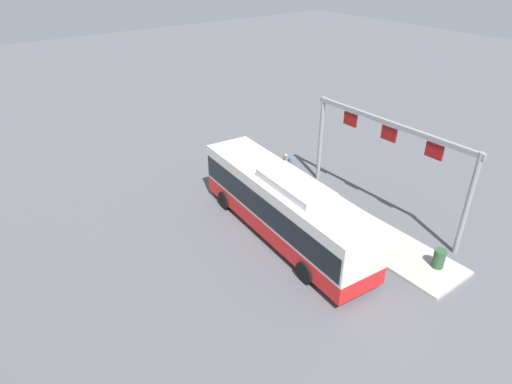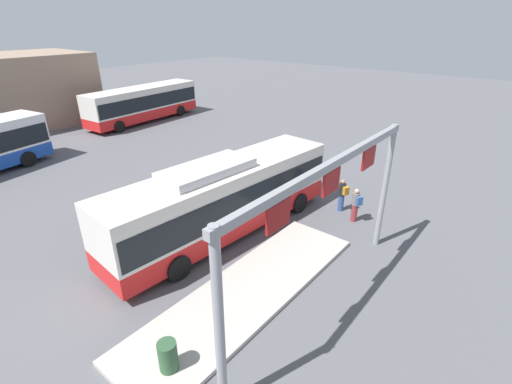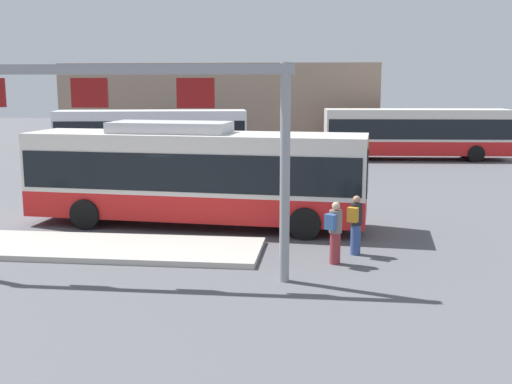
{
  "view_description": "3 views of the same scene",
  "coord_description": "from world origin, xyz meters",
  "views": [
    {
      "loc": [
        -13.86,
        11.98,
        12.87
      ],
      "look_at": [
        2.69,
        -0.36,
        1.12
      ],
      "focal_mm": 30.98,
      "sensor_mm": 36.0,
      "label": 1
    },
    {
      "loc": [
        -10.15,
        -10.04,
        8.73
      ],
      "look_at": [
        1.29,
        -0.73,
        1.74
      ],
      "focal_mm": 25.78,
      "sensor_mm": 36.0,
      "label": 2
    },
    {
      "loc": [
        4.37,
        -20.3,
        4.76
      ],
      "look_at": [
        2.22,
        -1.76,
        1.49
      ],
      "focal_mm": 44.28,
      "sensor_mm": 36.0,
      "label": 3
    }
  ],
  "objects": [
    {
      "name": "platform_sign_gantry",
      "position": [
        -1.33,
        -5.64,
        3.78
      ],
      "size": [
        9.78,
        0.24,
        5.2
      ],
      "color": "gray",
      "rests_on": "ground"
    },
    {
      "name": "trash_bin",
      "position": [
        -6.24,
        -3.84,
        0.61
      ],
      "size": [
        0.52,
        0.52,
        0.9
      ],
      "primitive_type": "cylinder",
      "color": "#2D5133",
      "rests_on": "platform_curb"
    },
    {
      "name": "bus_background_right",
      "position": [
        9.68,
        19.49,
        1.78
      ],
      "size": [
        11.3,
        3.39,
        3.1
      ],
      "rotation": [
        0.0,
        0.0,
        3.22
      ],
      "color": "red",
      "rests_on": "ground"
    },
    {
      "name": "ground_plane",
      "position": [
        0.0,
        0.0,
        0.0
      ],
      "size": [
        120.0,
        120.0,
        0.0
      ],
      "primitive_type": "plane",
      "color": "#56565B"
    },
    {
      "name": "person_waiting_near",
      "position": [
        4.57,
        -4.05,
        0.89
      ],
      "size": [
        0.54,
        0.61,
        1.67
      ],
      "rotation": [
        0.0,
        0.0,
        1.02
      ],
      "color": "maroon",
      "rests_on": "ground"
    },
    {
      "name": "person_boarding",
      "position": [
        5.15,
        -3.06,
        0.89
      ],
      "size": [
        0.49,
        0.6,
        1.67
      ],
      "rotation": [
        0.0,
        0.0,
        1.16
      ],
      "color": "#334C8C",
      "rests_on": "ground"
    },
    {
      "name": "platform_curb",
      "position": [
        -2.47,
        -3.43,
        0.08
      ],
      "size": [
        10.0,
        2.8,
        0.16
      ],
      "primitive_type": "cube",
      "color": "#B2ADA3",
      "rests_on": "ground"
    },
    {
      "name": "bus_main",
      "position": [
        -0.01,
        0.0,
        1.81
      ],
      "size": [
        11.38,
        3.38,
        3.46
      ],
      "rotation": [
        0.0,
        0.0,
        -0.08
      ],
      "color": "red",
      "rests_on": "ground"
    }
  ]
}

